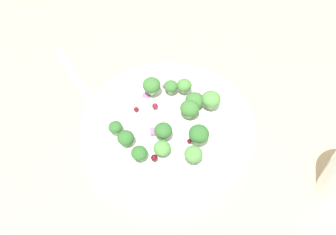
{
  "coord_description": "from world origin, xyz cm",
  "views": [
    {
      "loc": [
        -11.19,
        30.45,
        45.92
      ],
      "look_at": [
        2.49,
        -0.01,
        2.7
      ],
      "focal_mm": 39.36,
      "sensor_mm": 36.0,
      "label": 1
    }
  ],
  "objects": [
    {
      "name": "cranberry_2",
      "position": [
        5.39,
        -1.58,
        2.2
      ],
      "size": [
        0.92,
        0.92,
        0.92
      ],
      "primitive_type": "sphere",
      "color": "maroon",
      "rests_on": "plate"
    },
    {
      "name": "broccoli_floret_11",
      "position": [
        2.59,
        -6.52,
        3.22
      ],
      "size": [
        2.38,
        2.38,
        2.41
      ],
      "color": "#8EB77A",
      "rests_on": "plate"
    },
    {
      "name": "onion_bit_0",
      "position": [
        3.52,
        2.46,
        1.76
      ],
      "size": [
        1.83,
        1.8,
        0.32
      ],
      "primitive_type": "cube",
      "rotation": [
        0.0,
        0.0,
        0.49
      ],
      "color": "#A35B93",
      "rests_on": "plate"
    },
    {
      "name": "broccoli_floret_10",
      "position": [
        -2.99,
        1.65,
        3.77
      ],
      "size": [
        2.92,
        2.92,
        2.96
      ],
      "color": "#9EC684",
      "rests_on": "plate"
    },
    {
      "name": "onion_bit_3",
      "position": [
        0.07,
        -6.34,
        1.84
      ],
      "size": [
        1.63,
        1.55,
        0.54
      ],
      "primitive_type": "cube",
      "rotation": [
        0.0,
        0.0,
        2.76
      ],
      "color": "#843D75",
      "rests_on": "plate"
    },
    {
      "name": "broccoli_floret_5",
      "position": [
        -3.45,
        4.74,
        3.23
      ],
      "size": [
        2.55,
        2.55,
        2.58
      ],
      "color": "#9EC684",
      "rests_on": "plate"
    },
    {
      "name": "onion_bit_1",
      "position": [
        7.89,
        -3.47,
        1.46
      ],
      "size": [
        1.37,
        1.17,
        0.51
      ],
      "primitive_type": "cube",
      "rotation": [
        0.0,
        0.0,
        0.33
      ],
      "color": "#A35B93",
      "rests_on": "plate"
    },
    {
      "name": "broccoli_floret_3",
      "position": [
        4.44,
        -5.51,
        3.15
      ],
      "size": [
        2.2,
        2.2,
        2.23
      ],
      "color": "#9EC684",
      "rests_on": "plate"
    },
    {
      "name": "broccoli_floret_6",
      "position": [
        0.25,
        -4.27,
        3.19
      ],
      "size": [
        2.81,
        2.81,
        2.85
      ],
      "color": "#8EB77A",
      "rests_on": "plate"
    },
    {
      "name": "broccoli_floret_4",
      "position": [
        6.32,
        6.03,
        3.02
      ],
      "size": [
        2.42,
        2.42,
        2.45
      ],
      "color": "#ADD18E",
      "rests_on": "plate"
    },
    {
      "name": "plate",
      "position": [
        2.49,
        -0.01,
        0.86
      ],
      "size": [
        26.45,
        26.45,
        1.7
      ],
      "color": "white",
      "rests_on": "ground_plane"
    },
    {
      "name": "cranberry_0",
      "position": [
        -1.83,
        2.07,
        1.86
      ],
      "size": [
        0.7,
        0.7,
        0.7
      ],
      "primitive_type": "sphere",
      "color": "#4C0A14",
      "rests_on": "plate"
    },
    {
      "name": "fork",
      "position": [
        19.45,
        -2.04,
        0.25
      ],
      "size": [
        16.6,
        11.6,
        0.5
      ],
      "color": "silver",
      "rests_on": "ground_plane"
    },
    {
      "name": "ground_plane",
      "position": [
        0.0,
        0.0,
        -1.0
      ],
      "size": [
        180.0,
        180.0,
        2.0
      ],
      "primitive_type": "cube",
      "color": "tan"
    },
    {
      "name": "broccoli_floret_0",
      "position": [
        7.1,
        -4.03,
        3.7
      ],
      "size": [
        2.86,
        2.86,
        2.9
      ],
      "color": "#9EC684",
      "rests_on": "plate"
    },
    {
      "name": "cranberry_3",
      "position": [
        1.49,
        6.88,
        2.24
      ],
      "size": [
        0.94,
        0.94,
        0.94
      ],
      "primitive_type": "sphere",
      "color": "#4C0A14",
      "rests_on": "plate"
    },
    {
      "name": "broccoli_floret_2",
      "position": [
        3.47,
        7.45,
        2.96
      ],
      "size": [
        2.27,
        2.27,
        2.3
      ],
      "color": "#9EC684",
      "rests_on": "plate"
    },
    {
      "name": "broccoli_floret_8",
      "position": [
        0.99,
        5.34,
        2.73
      ],
      "size": [
        2.44,
        2.44,
        2.47
      ],
      "color": "#9EC684",
      "rests_on": "plate"
    },
    {
      "name": "broccoli_floret_9",
      "position": [
        -2.3,
        -5.28,
        3.52
      ],
      "size": [
        2.93,
        2.93,
        2.96
      ],
      "color": "#8EB77A",
      "rests_on": "plate"
    },
    {
      "name": "broccoli_floret_7",
      "position": [
        1.88,
        2.98,
        3.48
      ],
      "size": [
        2.58,
        2.58,
        2.61
      ],
      "color": "#8EB77A",
      "rests_on": "plate"
    },
    {
      "name": "cranberry_1",
      "position": [
        7.85,
        -0.12,
        1.93
      ],
      "size": [
        0.8,
        0.8,
        0.8
      ],
      "primitive_type": "sphere",
      "color": "maroon",
      "rests_on": "plate"
    },
    {
      "name": "broccoli_floret_1",
      "position": [
        -0.22,
        -2.35,
        3.38
      ],
      "size": [
        2.88,
        2.88,
        2.92
      ],
      "color": "#9EC684",
      "rests_on": "plate"
    },
    {
      "name": "onion_bit_2",
      "position": [
        5.68,
        -6.35,
        1.94
      ],
      "size": [
        1.07,
        1.02,
        0.51
      ],
      "primitive_type": "cube",
      "rotation": [
        0.0,
        0.0,
        2.98
      ],
      "color": "#A35B93",
      "rests_on": "plate"
    },
    {
      "name": "dressing_pool",
      "position": [
        2.49,
        -0.01,
        1.3
      ],
      "size": [
        15.34,
        15.34,
        0.2
      ],
      "primitive_type": "cylinder",
      "color": "white",
      "rests_on": "plate"
    },
    {
      "name": "broccoli_floret_12",
      "position": [
        8.7,
        4.83,
        2.78
      ],
      "size": [
        2.05,
        2.05,
        2.08
      ],
      "color": "#ADD18E",
      "rests_on": "plate"
    }
  ]
}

